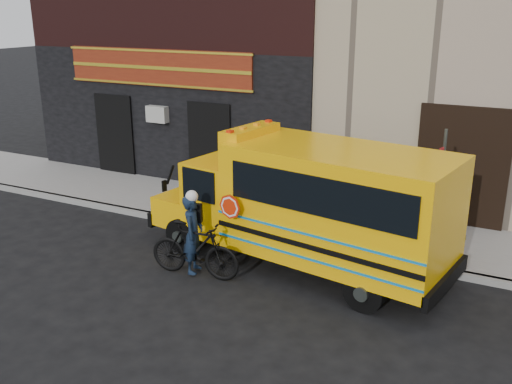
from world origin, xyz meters
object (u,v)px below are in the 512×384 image
object	(u,v)px
sign_pole	(440,191)
cyclist	(193,236)
bicycle	(195,249)
school_bus	(311,202)

from	to	relation	value
sign_pole	cyclist	world-z (taller)	sign_pole
bicycle	cyclist	size ratio (longest dim) A/B	1.18
bicycle	cyclist	distance (m)	0.28
school_bus	bicycle	bearing A→B (deg)	-144.64
sign_pole	cyclist	size ratio (longest dim) A/B	1.77
school_bus	cyclist	xyz separation A→B (m)	(-2.09, -1.32, -0.66)
bicycle	cyclist	world-z (taller)	cyclist
school_bus	sign_pole	xyz separation A→B (m)	(2.35, 1.56, 0.15)
school_bus	bicycle	xyz separation A→B (m)	(-2.00, -1.42, -0.91)
school_bus	sign_pole	world-z (taller)	sign_pole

